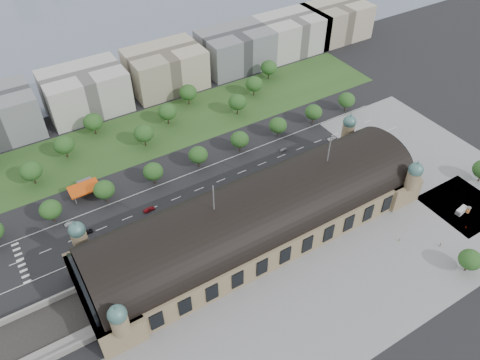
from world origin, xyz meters
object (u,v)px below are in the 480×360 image
parked_car_3 (91,260)px  advertising_column (468,210)px  traffic_car_6 (331,139)px  bus_west (202,204)px  petrol_station (85,186)px  traffic_car_2 (87,232)px  pedestrian_1 (440,245)px  traffic_car_5 (283,150)px  parked_car_2 (145,241)px  parked_car_1 (125,249)px  parked_car_6 (183,224)px  parked_car_5 (158,235)px  pedestrian_0 (400,240)px  van_east (461,211)px  pedestrian_3 (466,227)px  bus_east (257,177)px  parked_car_4 (162,233)px  bus_mid (226,194)px  parked_car_0 (112,247)px  traffic_car_1 (69,224)px  traffic_car_4 (227,192)px  traffic_car_3 (149,209)px

parked_car_3 → advertising_column: 165.18m
traffic_car_6 → bus_west: 83.51m
petrol_station → advertising_column: 176.03m
traffic_car_2 → pedestrian_1: pedestrian_1 is taller
traffic_car_5 → parked_car_3: parked_car_3 is taller
traffic_car_6 → parked_car_2: size_ratio=1.07×
parked_car_1 → parked_car_6: parked_car_1 is taller
parked_car_5 → pedestrian_0: pedestrian_0 is taller
parked_car_2 → van_east: bearing=42.3°
pedestrian_1 → traffic_car_6: bearing=50.4°
pedestrian_0 → pedestrian_3: 31.21m
bus_east → advertising_column: 96.69m
traffic_car_6 → parked_car_2: 114.57m
parked_car_4 → pedestrian_0: bearing=24.5°
traffic_car_6 → parked_car_5: bearing=-86.8°
traffic_car_5 → parked_car_4: (-78.38, -20.03, 0.01)m
pedestrian_3 → bus_mid: bearing=-33.6°
advertising_column → pedestrian_3: advertising_column is taller
parked_car_3 → advertising_column: advertising_column is taller
parked_car_0 → pedestrian_0: size_ratio=2.69×
parked_car_0 → van_east: van_east is taller
parked_car_4 → van_east: van_east is taller
bus_east → traffic_car_1: bearing=78.8°
traffic_car_5 → parked_car_5: size_ratio=0.85×
parked_car_2 → advertising_column: size_ratio=1.44×
traffic_car_2 → van_east: van_east is taller
bus_west → advertising_column: (99.65, -66.26, 0.09)m
parked_car_0 → parked_car_5: size_ratio=0.88×
parked_car_6 → petrol_station: bearing=-172.8°
traffic_car_6 → parked_car_4: traffic_car_6 is taller
bus_west → pedestrian_1: bus_west is taller
traffic_car_2 → bus_west: bearing=79.4°
parked_car_0 → parked_car_3: (-9.71, -2.23, 0.10)m
parked_car_3 → parked_car_0: bearing=76.4°
parked_car_0 → bus_west: (43.72, 2.00, 0.92)m
parked_car_0 → parked_car_4: size_ratio=1.03×
parked_car_5 → pedestrian_3: pedestrian_3 is taller
traffic_car_4 → traffic_car_3: bearing=-108.5°
parked_car_0 → bus_west: bus_west is taller
traffic_car_3 → pedestrian_1: size_ratio=3.06×
traffic_car_4 → advertising_column: 109.28m
parked_car_3 → van_east: size_ratio=0.75×
parked_car_2 → advertising_column: advertising_column is taller
pedestrian_1 → traffic_car_1: bearing=111.0°
traffic_car_5 → traffic_car_6: 28.20m
traffic_car_3 → pedestrian_1: 126.71m
parked_car_0 → van_east: size_ratio=0.68×
parked_car_0 → advertising_column: 157.12m
traffic_car_3 → parked_car_5: (-2.82, -16.28, -0.11)m
traffic_car_2 → pedestrian_1: size_ratio=2.63×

